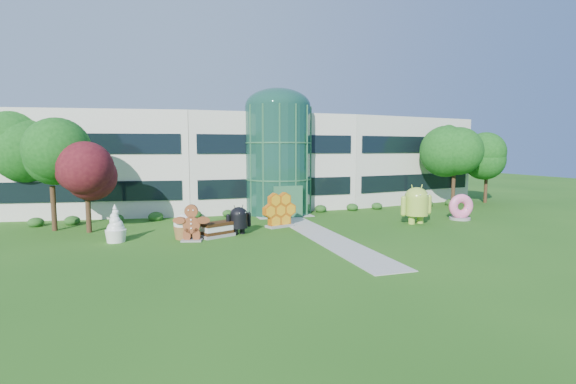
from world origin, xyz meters
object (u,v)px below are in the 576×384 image
object	(u,v)px
android_black	(239,218)
gingerbread	(192,223)
donut	(460,207)
android_green	(416,202)

from	to	relation	value
android_black	gingerbread	world-z (taller)	gingerbread
android_black	donut	bearing A→B (deg)	-16.90
donut	gingerbread	bearing A→B (deg)	-165.18
android_green	donut	bearing A→B (deg)	0.94
android_green	gingerbread	world-z (taller)	android_green
android_green	android_black	bearing A→B (deg)	174.20
android_green	android_black	size ratio (longest dim) A/B	1.52
android_green	donut	size ratio (longest dim) A/B	1.56
android_black	donut	size ratio (longest dim) A/B	1.03
donut	android_black	bearing A→B (deg)	-168.05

